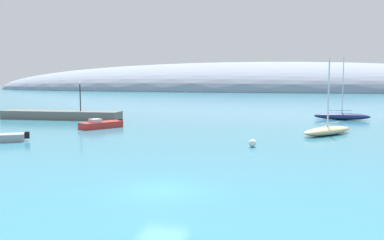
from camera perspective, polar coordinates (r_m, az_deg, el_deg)
water at (r=22.06m, az=-4.11°, el=-9.60°), size 600.00×600.00×0.00m
breakwater_rocks at (r=63.42m, az=-17.53°, el=0.65°), size 17.97×4.27×1.22m
distant_ridge at (r=224.32m, az=7.91°, el=4.04°), size 305.47×85.69×29.99m
sailboat_navy_near_shore at (r=63.38m, az=19.88°, el=0.52°), size 7.74×1.97×9.04m
sailboat_sand_mid_mooring at (r=45.57m, az=18.09°, el=-1.36°), size 6.09×7.20×7.98m
motorboat_red_foreground at (r=50.61m, az=-12.40°, el=-0.62°), size 4.21×5.35×1.16m
motorboat_grey_alongside_breakwater at (r=42.49m, az=-24.84°, el=-2.20°), size 4.52×3.90×1.11m
mooring_buoy_white at (r=36.03m, az=8.30°, el=-3.16°), size 0.67×0.67×0.67m
harbor_lamp_post at (r=62.02m, az=-15.11°, el=3.61°), size 0.36×0.36×4.27m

